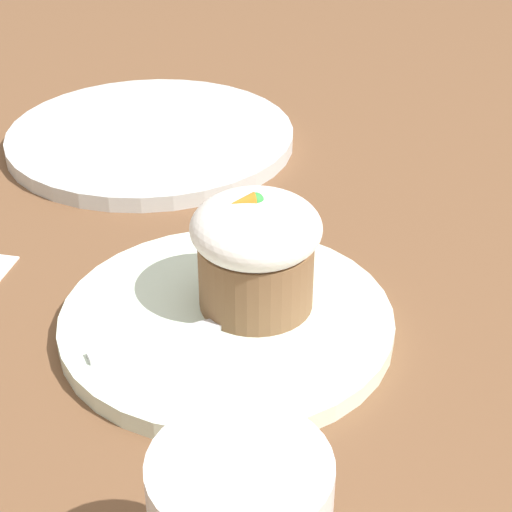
# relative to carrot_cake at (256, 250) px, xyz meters

# --- Properties ---
(ground_plane) EXTENTS (4.00, 4.00, 0.00)m
(ground_plane) POSITION_rel_carrot_cake_xyz_m (0.02, 0.01, -0.05)
(ground_plane) COLOR brown
(dessert_plate) EXTENTS (0.22, 0.22, 0.01)m
(dessert_plate) POSITION_rel_carrot_cake_xyz_m (0.02, 0.01, -0.05)
(dessert_plate) COLOR silver
(dessert_plate) RESTS_ON ground_plane
(carrot_cake) EXTENTS (0.08, 0.08, 0.08)m
(carrot_cake) POSITION_rel_carrot_cake_xyz_m (0.00, 0.00, 0.00)
(carrot_cake) COLOR brown
(carrot_cake) RESTS_ON dessert_plate
(spoon) EXTENTS (0.13, 0.04, 0.01)m
(spoon) POSITION_rel_carrot_cake_xyz_m (0.03, 0.02, -0.04)
(spoon) COLOR silver
(spoon) RESTS_ON dessert_plate
(side_plate) EXTENTS (0.27, 0.27, 0.01)m
(side_plate) POSITION_rel_carrot_cake_xyz_m (0.03, -0.29, -0.05)
(side_plate) COLOR silver
(side_plate) RESTS_ON ground_plane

